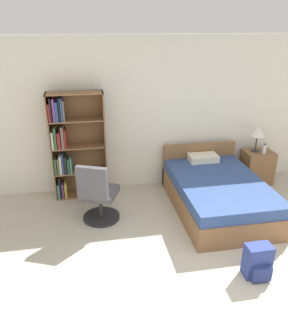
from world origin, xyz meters
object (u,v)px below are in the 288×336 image
at_px(office_chair, 98,196).
at_px(backpack_blue, 258,262).
at_px(bed, 217,192).
at_px(table_lamp, 258,132).
at_px(bookshelf, 71,146).
at_px(water_bottle, 264,149).
at_px(nightstand, 257,167).

xyz_separation_m(office_chair, backpack_blue, (1.77, -1.50, -0.23)).
height_order(bed, backpack_blue, bed).
relative_size(bed, table_lamp, 4.19).
xyz_separation_m(bookshelf, table_lamp, (3.26, -0.06, 0.08)).
bearing_deg(bookshelf, water_bottle, -3.16).
xyz_separation_m(bookshelf, nightstand, (3.33, -0.08, -0.60)).
height_order(office_chair, water_bottle, office_chair).
height_order(office_chair, table_lamp, table_lamp).
distance_m(bed, nightstand, 1.32).
distance_m(office_chair, water_bottle, 3.10).
bearing_deg(water_bottle, backpack_blue, -118.94).
bearing_deg(bed, nightstand, 34.68).
height_order(water_bottle, backpack_blue, water_bottle).
relative_size(water_bottle, backpack_blue, 0.44).
relative_size(bookshelf, nightstand, 2.89).
bearing_deg(office_chair, table_lamp, 16.39).
xyz_separation_m(bed, office_chair, (-1.88, -0.08, 0.16)).
distance_m(bed, office_chair, 1.89).
bearing_deg(table_lamp, bed, -142.68).
xyz_separation_m(office_chair, water_bottle, (3.00, 0.72, 0.27)).
xyz_separation_m(office_chair, nightstand, (2.97, 0.83, -0.12)).
height_order(office_chair, nightstand, office_chair).
relative_size(nightstand, water_bottle, 3.37).
height_order(bookshelf, water_bottle, bookshelf).
xyz_separation_m(nightstand, backpack_blue, (-1.20, -2.33, -0.11)).
bearing_deg(table_lamp, water_bottle, -52.24).
distance_m(bookshelf, office_chair, 1.09).
relative_size(table_lamp, backpack_blue, 1.16).
relative_size(bed, nightstand, 3.28).
height_order(bookshelf, nightstand, bookshelf).
distance_m(table_lamp, water_bottle, 0.33).
distance_m(table_lamp, backpack_blue, 2.73).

